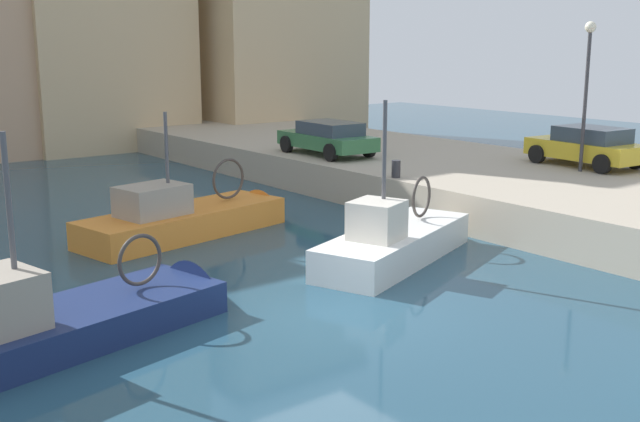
{
  "coord_description": "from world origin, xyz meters",
  "views": [
    {
      "loc": [
        -9.33,
        -11.58,
        5.4
      ],
      "look_at": [
        2.43,
        3.57,
        1.2
      ],
      "focal_mm": 43.54,
      "sensor_mm": 36.0,
      "label": 1
    }
  ],
  "objects": [
    {
      "name": "waterfront_building_east_mid",
      "position": [
        16.19,
        25.78,
        7.25
      ],
      "size": [
        9.44,
        6.74,
        14.46
      ],
      "color": "#D1B284",
      "rests_on": "ground"
    },
    {
      "name": "fishing_boat_orange",
      "position": [
        1.05,
        7.75,
        0.13
      ],
      "size": [
        7.19,
        3.16,
        4.44
      ],
      "color": "orange",
      "rests_on": "ground"
    },
    {
      "name": "fishing_boat_white",
      "position": [
        3.94,
        2.21,
        0.11
      ],
      "size": [
        6.54,
        3.81,
        4.86
      ],
      "color": "white",
      "rests_on": "ground"
    },
    {
      "name": "water_surface",
      "position": [
        0.0,
        0.0,
        0.0
      ],
      "size": [
        80.0,
        80.0,
        0.0
      ],
      "primitive_type": "plane",
      "color": "navy",
      "rests_on": "ground"
    },
    {
      "name": "parked_car_yellow",
      "position": [
        14.11,
        3.66,
        1.9
      ],
      "size": [
        2.25,
        4.14,
        1.36
      ],
      "color": "gold",
      "rests_on": "quay_wall"
    },
    {
      "name": "mooring_bollard_mid",
      "position": [
        7.35,
        6.0,
        1.48
      ],
      "size": [
        0.28,
        0.28,
        0.55
      ],
      "primitive_type": "cylinder",
      "color": "#2D2D33",
      "rests_on": "quay_wall"
    },
    {
      "name": "parked_car_green",
      "position": [
        8.77,
        11.26,
        1.86
      ],
      "size": [
        2.11,
        4.3,
        1.26
      ],
      "color": "#387547",
      "rests_on": "quay_wall"
    },
    {
      "name": "quay_streetlamp",
      "position": [
        13.0,
        3.14,
        4.45
      ],
      "size": [
        0.36,
        0.36,
        4.83
      ],
      "color": "#38383D",
      "rests_on": "quay_wall"
    },
    {
      "name": "fishing_boat_navy",
      "position": [
        -4.47,
        1.87,
        0.13
      ],
      "size": [
        7.18,
        3.34,
        4.87
      ],
      "color": "navy",
      "rests_on": "ground"
    }
  ]
}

